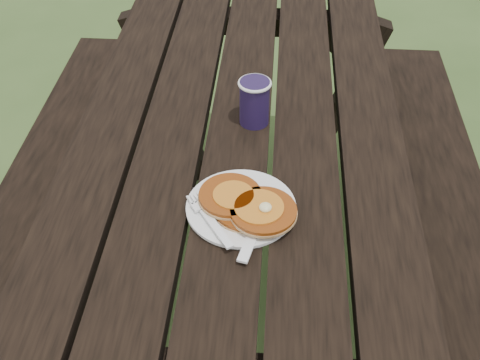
# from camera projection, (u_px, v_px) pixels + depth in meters

# --- Properties ---
(ground) EXTENTS (60.00, 60.00, 0.00)m
(ground) POSITION_uv_depth(u_px,v_px,m) (240.00, 311.00, 1.91)
(ground) COLOR #344D21
(ground) RESTS_ON ground
(picnic_table) EXTENTS (1.36, 1.80, 0.75)m
(picnic_table) POSITION_uv_depth(u_px,v_px,m) (240.00, 232.00, 1.66)
(picnic_table) COLOR black
(picnic_table) RESTS_ON ground
(plate) EXTENTS (0.27, 0.27, 0.01)m
(plate) POSITION_uv_depth(u_px,v_px,m) (241.00, 208.00, 1.18)
(plate) COLOR white
(plate) RESTS_ON picnic_table
(pancake_stack) EXTENTS (0.19, 0.16, 0.04)m
(pancake_stack) POSITION_uv_depth(u_px,v_px,m) (248.00, 205.00, 1.16)
(pancake_stack) COLOR #8C3E0F
(pancake_stack) RESTS_ON plate
(knife) EXTENTS (0.06, 0.18, 0.00)m
(knife) POSITION_uv_depth(u_px,v_px,m) (256.00, 227.00, 1.13)
(knife) COLOR white
(knife) RESTS_ON plate
(fork) EXTENTS (0.11, 0.15, 0.01)m
(fork) POSITION_uv_depth(u_px,v_px,m) (217.00, 228.00, 1.12)
(fork) COLOR white
(fork) RESTS_ON plate
(coffee_cup) EXTENTS (0.08, 0.08, 0.11)m
(coffee_cup) POSITION_uv_depth(u_px,v_px,m) (254.00, 100.00, 1.36)
(coffee_cup) COLOR #1F1439
(coffee_cup) RESTS_ON picnic_table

